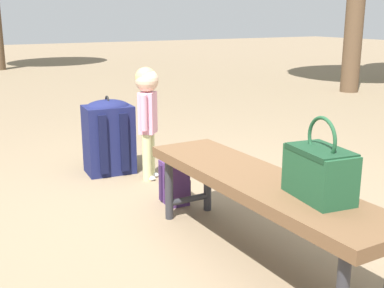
{
  "coord_description": "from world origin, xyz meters",
  "views": [
    {
      "loc": [
        -2.54,
        1.31,
        1.23
      ],
      "look_at": [
        0.05,
        -0.16,
        0.45
      ],
      "focal_mm": 46.04,
      "sensor_mm": 36.0,
      "label": 1
    }
  ],
  "objects": [
    {
      "name": "backpack_small",
      "position": [
        0.24,
        -0.13,
        0.16
      ],
      "size": [
        0.2,
        0.18,
        0.33
      ],
      "color": "#4C2D66",
      "rests_on": "ground"
    },
    {
      "name": "handbag",
      "position": [
        -1.04,
        -0.18,
        0.58
      ],
      "size": [
        0.34,
        0.22,
        0.37
      ],
      "color": "#1E4C2D",
      "rests_on": "park_bench"
    },
    {
      "name": "child_standing",
      "position": [
        0.78,
        -0.19,
        0.57
      ],
      "size": [
        0.19,
        0.18,
        0.86
      ],
      "color": "#CCCC8C",
      "rests_on": "ground"
    },
    {
      "name": "park_bench",
      "position": [
        -0.68,
        -0.13,
        0.39
      ],
      "size": [
        1.61,
        0.42,
        0.45
      ],
      "color": "brown",
      "rests_on": "ground"
    },
    {
      "name": "backpack_large",
      "position": [
        1.1,
        0.01,
        0.31
      ],
      "size": [
        0.35,
        0.39,
        0.62
      ],
      "color": "#191E4C",
      "rests_on": "ground"
    },
    {
      "name": "ground_plane",
      "position": [
        0.0,
        0.0,
        0.0
      ],
      "size": [
        40.0,
        40.0,
        0.0
      ],
      "primitive_type": "plane",
      "color": "#7F6B51",
      "rests_on": "ground"
    }
  ]
}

